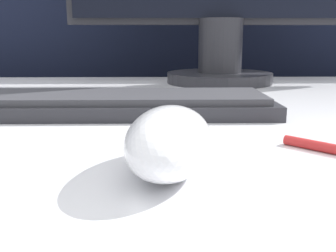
# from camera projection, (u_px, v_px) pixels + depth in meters

# --- Properties ---
(partition_panel) EXTENTS (5.00, 0.03, 1.15)m
(partition_panel) POSITION_uv_depth(u_px,v_px,m) (190.00, 140.00, 1.04)
(partition_panel) COLOR black
(partition_panel) RESTS_ON ground_plane
(computer_mouse_near) EXTENTS (0.07, 0.12, 0.04)m
(computer_mouse_near) POSITION_uv_depth(u_px,v_px,m) (169.00, 141.00, 0.26)
(computer_mouse_near) COLOR white
(computer_mouse_near) RESTS_ON desk
(keyboard) EXTENTS (0.41, 0.11, 0.02)m
(keyboard) POSITION_uv_depth(u_px,v_px,m) (99.00, 104.00, 0.46)
(keyboard) COLOR #28282D
(keyboard) RESTS_ON desk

